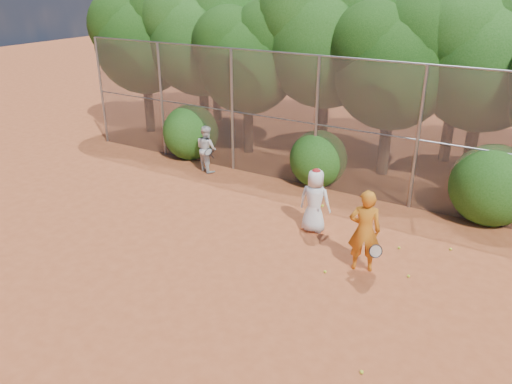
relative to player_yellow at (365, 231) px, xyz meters
The scene contains 22 objects.
ground 3.08m from the player_yellow, 132.11° to the right, with size 80.00×80.00×0.00m, color #A34924.
fence_back 4.49m from the player_yellow, 118.51° to the left, with size 20.05×0.09×4.03m.
tree_0 13.17m from the player_yellow, 152.77° to the left, with size 4.38×3.81×6.00m.
tree_1 11.41m from the player_yellow, 144.41° to the left, with size 4.64×4.03×6.35m.
tree_2 8.95m from the player_yellow, 138.53° to the left, with size 3.99×3.47×5.47m.
tree_3 8.46m from the player_yellow, 120.29° to the left, with size 4.89×4.26×6.70m.
tree_4 6.83m from the player_yellow, 103.06° to the left, with size 4.19×3.64×5.73m.
tree_5 7.61m from the player_yellow, 80.93° to the left, with size 4.51×3.92×6.17m.
tree_9 13.59m from the player_yellow, 138.78° to the left, with size 4.83×4.20×6.62m.
tree_10 10.78m from the player_yellow, 118.88° to the left, with size 5.15×4.48×7.06m.
tree_11 9.06m from the player_yellow, 89.34° to the left, with size 4.64×4.03×6.35m.
bush_0 8.97m from the player_yellow, 152.58° to the left, with size 2.00×2.00×2.00m, color #1C4C13.
bush_1 5.08m from the player_yellow, 125.64° to the left, with size 1.80×1.80×1.80m, color #1C4C13.
bush_2 4.61m from the player_yellow, 63.73° to the left, with size 2.20×2.20×2.20m, color #1C4C13.
player_yellow is the anchor object (origin of this frame).
player_teen 2.05m from the player_yellow, 146.37° to the left, with size 0.86×0.59×1.71m.
player_white 7.37m from the player_yellow, 153.99° to the left, with size 0.93×0.86×1.56m.
ball_0 1.39m from the player_yellow, 10.05° to the left, with size 0.07×0.07×0.07m, color #C0D126.
ball_1 1.67m from the player_yellow, 69.29° to the left, with size 0.07×0.07×0.07m, color #C0D126.
ball_2 3.43m from the player_yellow, 69.90° to the right, with size 0.07×0.07×0.07m, color #C0D126.
ball_3 1.26m from the player_yellow, 136.37° to the right, with size 0.07×0.07×0.07m, color #C0D126.
ball_4 2.62m from the player_yellow, 50.03° to the left, with size 0.07×0.07×0.07m, color #C0D126.
Camera 1 is at (4.87, -7.32, 6.08)m, focal length 35.00 mm.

